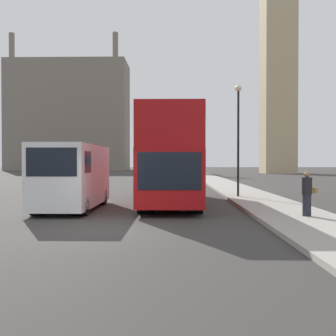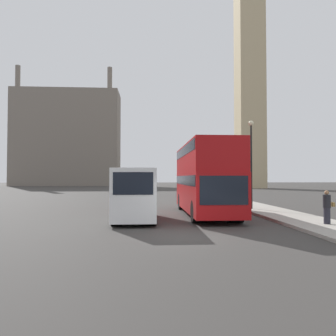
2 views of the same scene
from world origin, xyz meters
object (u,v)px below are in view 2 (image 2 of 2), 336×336
Objects in this scene: street_lamp at (251,151)px; red_double_decker_bus at (205,176)px; white_van at (135,193)px; pedestrian at (327,207)px; clock_tower at (249,33)px.

red_double_decker_bus is at bearing -147.37° from street_lamp.
white_van is at bearing -148.81° from red_double_decker_bus.
red_double_decker_bus is 4.98m from white_van.
pedestrian is at bearing -16.79° from white_van.
red_double_decker_bus is 7.28m from pedestrian.
street_lamp is at bearing 31.87° from white_van.
clock_tower is at bearing 75.68° from pedestrian.
street_lamp is (7.88, 4.90, 2.68)m from white_van.
pedestrian is 8.35m from street_lamp.
clock_tower is 68.26m from white_van.
white_van is at bearing 163.21° from pedestrian.
clock_tower is 44.02× the size of pedestrian.
clock_tower is at bearing 66.57° from white_van.
white_van is 0.91× the size of street_lamp.
red_double_decker_bus is 1.82× the size of white_van.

